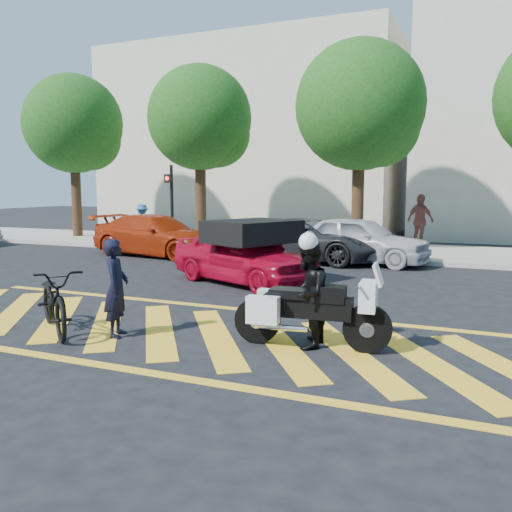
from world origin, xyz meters
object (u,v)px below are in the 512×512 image
at_px(red_convertible, 244,255).
at_px(parked_mid_left, 309,240).
at_px(bicycle, 54,300).
at_px(police_motorcycle, 308,310).
at_px(parked_mid_right, 359,240).
at_px(officer_bike, 116,288).
at_px(parked_left, 157,235).
at_px(officer_moto, 308,295).

bearing_deg(red_convertible, parked_mid_left, 21.24).
relative_size(bicycle, police_motorcycle, 0.87).
distance_m(police_motorcycle, parked_mid_right, 9.28).
relative_size(officer_bike, parked_mid_left, 0.32).
xyz_separation_m(bicycle, parked_left, (-4.13, 9.18, 0.17)).
height_order(officer_bike, red_convertible, officer_bike).
bearing_deg(parked_mid_right, officer_bike, 177.70).
xyz_separation_m(officer_bike, police_motorcycle, (3.02, 0.64, -0.22)).
bearing_deg(officer_moto, officer_bike, -83.64).
height_order(parked_left, parked_mid_right, parked_mid_right).
height_order(officer_bike, parked_left, officer_bike).
bearing_deg(officer_bike, red_convertible, -21.73).
bearing_deg(police_motorcycle, parked_mid_left, 102.15).
relative_size(officer_bike, officer_moto, 0.99).
height_order(police_motorcycle, parked_left, parked_left).
height_order(red_convertible, parked_left, red_convertible).
bearing_deg(parked_mid_left, officer_bike, -173.25).
distance_m(red_convertible, parked_mid_right, 4.98).
bearing_deg(red_convertible, officer_moto, -121.41).
distance_m(bicycle, red_convertible, 5.51).
distance_m(police_motorcycle, officer_moto, 0.23).
distance_m(police_motorcycle, parked_left, 11.71).
xyz_separation_m(red_convertible, parked_mid_right, (1.83, 4.63, 0.03)).
bearing_deg(bicycle, parked_left, 62.13).
bearing_deg(officer_bike, bicycle, 78.71).
height_order(parked_mid_left, parked_mid_right, parked_mid_right).
distance_m(officer_bike, officer_moto, 3.08).
distance_m(bicycle, parked_mid_left, 10.09).
height_order(police_motorcycle, parked_mid_right, parked_mid_right).
height_order(bicycle, police_motorcycle, bicycle).
relative_size(bicycle, officer_moto, 1.30).
xyz_separation_m(officer_bike, parked_mid_left, (0.08, 9.79, -0.10)).
xyz_separation_m(bicycle, police_motorcycle, (4.11, 0.87, 0.02)).
xyz_separation_m(parked_mid_left, parked_mid_right, (1.61, 0.03, 0.06)).
bearing_deg(parked_mid_right, red_convertible, 165.93).
relative_size(officer_bike, police_motorcycle, 0.66).
xyz_separation_m(parked_left, parked_mid_left, (5.30, 0.84, -0.02)).
bearing_deg(parked_mid_left, bicycle, -179.41).
relative_size(bicycle, parked_left, 0.42).
relative_size(bicycle, red_convertible, 0.49).
bearing_deg(parked_left, officer_bike, -142.72).
bearing_deg(officer_moto, parked_mid_left, -167.94).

